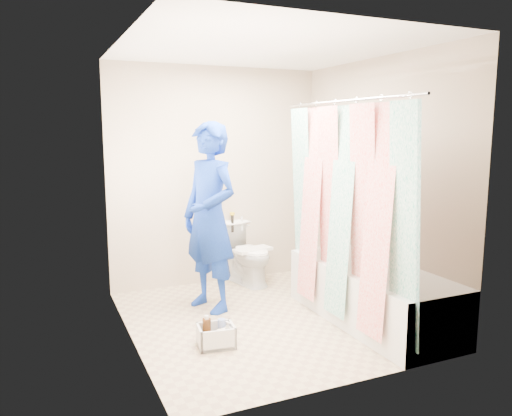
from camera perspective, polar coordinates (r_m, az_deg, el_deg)
name	(u,v)px	position (r m, az deg, el deg)	size (l,w,h in m)	color
floor	(266,319)	(4.68, 1.11, -12.58)	(2.60, 2.60, 0.00)	tan
ceiling	(267,48)	(4.41, 1.21, 17.86)	(2.40, 2.60, 0.02)	white
wall_back	(217,177)	(5.58, -4.53, 3.60)	(2.40, 0.02, 2.40)	tan
wall_front	(352,211)	(3.27, 10.89, -0.31)	(2.40, 0.02, 2.40)	tan
wall_left	(127,196)	(4.03, -14.49, 1.29)	(0.02, 2.60, 2.40)	tan
wall_right	(377,183)	(5.01, 13.70, 2.77)	(0.02, 2.60, 2.40)	tan
bathtub	(371,293)	(4.66, 13.04, -9.40)	(0.70, 1.75, 0.50)	silver
curtain_rod	(346,101)	(4.25, 10.21, 11.95)	(0.02, 0.02, 1.90)	silver
shower_curtain	(343,213)	(4.30, 9.87, -0.52)	(0.06, 1.75, 1.80)	white
toilet	(247,253)	(5.62, -1.01, -5.16)	(0.39, 0.68, 0.70)	silver
tank_lid	(253,250)	(5.52, -0.34, -4.78)	(0.43, 0.19, 0.03)	white
tank_internals	(235,221)	(5.68, -2.43, -1.54)	(0.17, 0.07, 0.23)	black
plumber	(210,217)	(4.74, -5.31, -1.06)	(0.65, 0.43, 1.80)	navy
cleaning_caddy	(217,336)	(4.13, -4.46, -14.43)	(0.32, 0.27, 0.22)	silver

